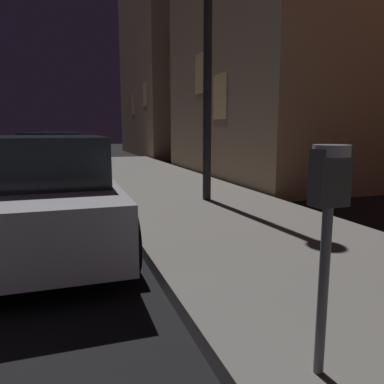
{
  "coord_description": "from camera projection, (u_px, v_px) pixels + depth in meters",
  "views": [
    {
      "loc": [
        3.18,
        -1.18,
        1.51
      ],
      "look_at": [
        4.18,
        1.75,
        0.99
      ],
      "focal_mm": 34.98,
      "sensor_mm": 36.0,
      "label": 1
    }
  ],
  "objects": [
    {
      "name": "car_silver",
      "position": [
        39.0,
        192.0,
        4.81
      ],
      "size": [
        2.09,
        4.31,
        1.43
      ],
      "color": "#B7B7BF",
      "rests_on": "ground"
    },
    {
      "name": "car_blue",
      "position": [
        58.0,
        143.0,
        23.12
      ],
      "size": [
        2.02,
        4.32,
        1.43
      ],
      "color": "navy",
      "rests_on": "ground"
    },
    {
      "name": "car_green",
      "position": [
        53.0,
        156.0,
        11.25
      ],
      "size": [
        2.22,
        4.27,
        1.43
      ],
      "color": "#19592D",
      "rests_on": "ground"
    },
    {
      "name": "car_yellow_cab",
      "position": [
        56.0,
        148.0,
        16.91
      ],
      "size": [
        2.14,
        4.34,
        1.43
      ],
      "color": "gold",
      "rests_on": "ground"
    },
    {
      "name": "building_far",
      "position": [
        183.0,
        43.0,
        22.83
      ],
      "size": [
        6.31,
        10.16,
        13.52
      ],
      "color": "#8C7259",
      "rests_on": "ground"
    },
    {
      "name": "parking_meter",
      "position": [
        328.0,
        204.0,
        1.96
      ],
      "size": [
        0.19,
        0.19,
        1.28
      ],
      "color": "#59595B",
      "rests_on": "sidewalk"
    },
    {
      "name": "building_mid",
      "position": [
        313.0,
        29.0,
        11.92
      ],
      "size": [
        7.23,
        7.99,
        9.37
      ],
      "color": "#8C7259",
      "rests_on": "ground"
    }
  ]
}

